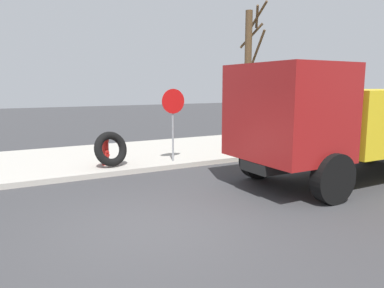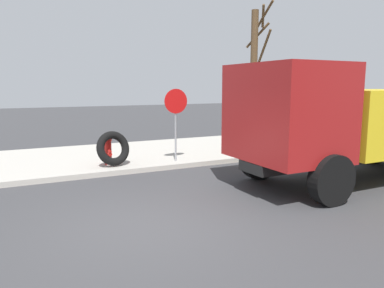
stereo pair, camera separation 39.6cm
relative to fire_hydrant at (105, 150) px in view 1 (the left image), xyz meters
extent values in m
plane|color=#38383A|center=(-0.55, -4.94, -0.61)|extent=(80.00, 80.00, 0.00)
cube|color=#ADA89E|center=(-0.55, 1.56, -0.54)|extent=(36.00, 5.00, 0.15)
cylinder|color=red|center=(0.00, 0.01, -0.12)|extent=(0.21, 0.21, 0.68)
sphere|color=red|center=(0.00, 0.01, 0.28)|extent=(0.24, 0.24, 0.24)
cylinder|color=red|center=(0.00, -0.18, -0.04)|extent=(0.09, 0.17, 0.09)
cylinder|color=red|center=(0.00, 0.20, -0.04)|extent=(0.09, 0.17, 0.09)
cylinder|color=red|center=(0.00, -0.18, -0.12)|extent=(0.11, 0.17, 0.11)
torus|color=black|center=(0.08, -0.32, 0.07)|extent=(1.12, 0.71, 1.06)
cylinder|color=gray|center=(2.04, -0.45, 0.67)|extent=(0.06, 0.06, 2.26)
cylinder|color=red|center=(2.04, -0.49, 1.42)|extent=(0.76, 0.02, 0.76)
cube|color=gold|center=(6.77, -4.26, 0.99)|extent=(4.80, 2.51, 1.60)
cube|color=maroon|center=(3.17, -4.27, 1.29)|extent=(2.00, 2.50, 2.20)
cube|color=black|center=(5.67, -4.27, 0.06)|extent=(7.00, 0.91, 0.24)
cylinder|color=black|center=(3.37, -5.52, -0.06)|extent=(1.10, 0.30, 1.10)
cylinder|color=black|center=(3.36, -3.02, -0.06)|extent=(1.10, 0.30, 1.10)
cylinder|color=black|center=(7.96, -3.01, -0.06)|extent=(1.10, 0.30, 1.10)
cylinder|color=#4C3823|center=(5.98, 0.98, 2.13)|extent=(0.27, 0.27, 5.18)
cylinder|color=#4C3823|center=(6.41, 0.95, 3.31)|extent=(0.16, 0.94, 1.37)
cylinder|color=#4C3823|center=(6.22, 0.81, 4.48)|extent=(0.46, 0.60, 0.77)
cylinder|color=#4C3823|center=(6.32, 1.25, 3.84)|extent=(0.66, 0.79, 0.95)
cylinder|color=#4C3823|center=(6.44, 0.99, 4.60)|extent=(0.11, 0.98, 0.92)
camera|label=1|loc=(-2.96, -10.78, 1.90)|focal=34.55mm
camera|label=2|loc=(-2.61, -10.96, 1.90)|focal=34.55mm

